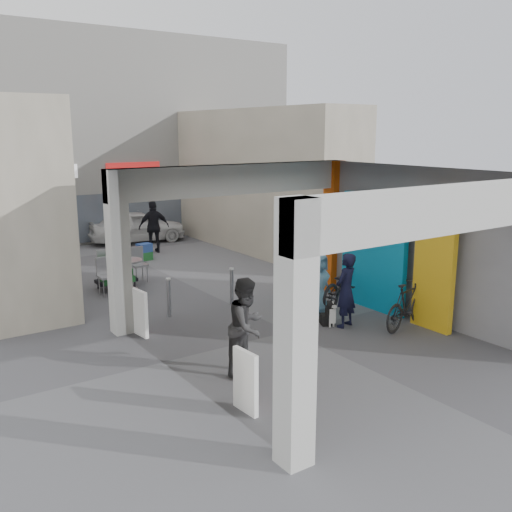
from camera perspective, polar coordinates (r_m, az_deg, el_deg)
ground at (r=12.50m, az=3.31°, el=-7.55°), size 90.00×90.00×0.00m
arcade_canopy at (r=11.63m, az=8.03°, el=2.59°), size 6.40×6.45×6.40m
far_building at (r=24.36m, az=-17.47°, el=11.25°), size 18.00×4.08×8.00m
plaza_bldg_right at (r=20.53m, az=0.57°, el=7.52°), size 2.00×9.00×5.00m
bollard_left at (r=13.47m, az=-8.71°, el=-4.15°), size 0.09×0.09×0.91m
bollard_center at (r=14.22m, az=-2.45°, el=-3.09°), size 0.09×0.09×0.92m
bollard_right at (r=14.93m, az=2.49°, el=-2.52°), size 0.09×0.09×0.82m
advert_board_near at (r=8.96m, az=-1.03°, el=-12.39°), size 0.13×0.55×1.00m
advert_board_far at (r=12.34m, az=-11.51°, el=-5.57°), size 0.15×0.56×1.00m
cafe_set at (r=16.21m, az=-13.49°, el=-1.87°), size 1.66×1.34×1.00m
produce_stand at (r=16.17m, az=-13.80°, el=-2.20°), size 1.07×0.58×0.70m
crate_stack at (r=19.49m, az=-11.09°, el=0.42°), size 0.49×0.40×0.56m
border_collie at (r=12.87m, az=7.26°, el=-5.84°), size 0.23×0.46×0.63m
man_with_dog at (r=12.70m, az=8.97°, el=-3.40°), size 0.70×0.56×1.67m
man_back_turned at (r=10.17m, az=-0.92°, el=-7.01°), size 1.06×0.97×1.76m
man_elderly at (r=13.52m, az=6.30°, el=-2.78°), size 0.82×0.65×1.47m
man_crates at (r=20.51m, az=-10.17°, el=2.88°), size 1.15×0.64×1.85m
bicycle_front at (r=14.31m, az=8.83°, el=-2.79°), size 2.19×1.35×1.09m
bicycle_rear at (r=12.99m, az=14.88°, el=-4.75°), size 1.80×0.86×1.04m
white_van at (r=22.65m, az=-11.82°, el=2.94°), size 3.85×2.01×1.25m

